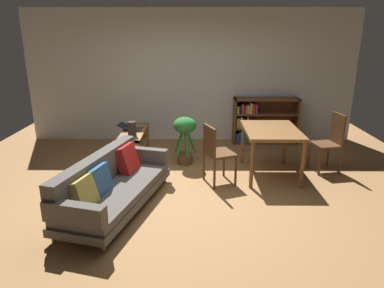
% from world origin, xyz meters
% --- Properties ---
extents(ground_plane, '(8.16, 8.16, 0.00)m').
position_xyz_m(ground_plane, '(0.00, 0.00, 0.00)').
color(ground_plane, '#9E7042').
extents(back_wall_panel, '(6.80, 0.10, 2.70)m').
position_xyz_m(back_wall_panel, '(0.00, 2.70, 1.35)').
color(back_wall_panel, silver).
rests_on(back_wall_panel, ground_plane).
extents(fabric_couch, '(1.25, 2.17, 0.70)m').
position_xyz_m(fabric_couch, '(-1.02, -0.47, 0.32)').
color(fabric_couch, olive).
rests_on(fabric_couch, ground_plane).
extents(media_console, '(0.39, 1.20, 0.56)m').
position_xyz_m(media_console, '(-1.01, 1.29, 0.28)').
color(media_console, olive).
rests_on(media_console, ground_plane).
extents(open_laptop, '(0.45, 0.34, 0.10)m').
position_xyz_m(open_laptop, '(-1.06, 1.41, 0.59)').
color(open_laptop, '#333338').
rests_on(open_laptop, media_console).
extents(desk_speaker, '(0.14, 0.14, 0.25)m').
position_xyz_m(desk_speaker, '(-0.97, 0.97, 0.69)').
color(desk_speaker, '#2D2823').
rests_on(desk_speaker, media_console).
extents(potted_floor_plant, '(0.41, 0.42, 0.84)m').
position_xyz_m(potted_floor_plant, '(-0.09, 1.17, 0.55)').
color(potted_floor_plant, brown).
rests_on(potted_floor_plant, ground_plane).
extents(dining_table, '(0.84, 1.16, 0.77)m').
position_xyz_m(dining_table, '(1.29, 0.68, 0.69)').
color(dining_table, brown).
rests_on(dining_table, ground_plane).
extents(dining_chair_near, '(0.46, 0.46, 0.97)m').
position_xyz_m(dining_chair_near, '(2.33, 0.87, 0.54)').
color(dining_chair_near, '#56351E').
rests_on(dining_chair_near, ground_plane).
extents(dining_chair_far, '(0.52, 0.55, 0.92)m').
position_xyz_m(dining_chair_far, '(0.40, 0.32, 0.53)').
color(dining_chair_far, '#56351E').
rests_on(dining_chair_far, ground_plane).
extents(bookshelf, '(1.33, 0.35, 0.94)m').
position_xyz_m(bookshelf, '(1.44, 2.50, 0.46)').
color(bookshelf, brown).
rests_on(bookshelf, ground_plane).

